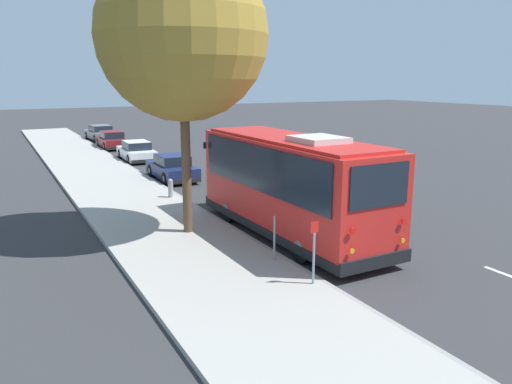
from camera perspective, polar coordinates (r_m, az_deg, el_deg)
ground_plane at (r=18.19m, az=1.72°, el=-3.68°), size 160.00×160.00×0.00m
sidewalk_slab at (r=16.69m, az=-9.62°, el=-5.12°), size 80.00×4.20×0.15m
curb_strip at (r=17.46m, az=-2.84°, el=-4.14°), size 80.00×0.14×0.15m
shuttle_bus at (r=16.50m, az=3.95°, el=1.25°), size 8.61×2.76×3.49m
parked_sedan_navy at (r=26.45m, az=-9.57°, el=2.73°), size 4.18×1.77×1.30m
parked_sedan_white at (r=33.12m, az=-13.50°, el=4.53°), size 4.34×1.84×1.26m
parked_sedan_maroon at (r=39.45m, az=-16.14°, el=5.70°), size 4.23×1.79×1.30m
parked_sedan_gray at (r=44.85m, az=-17.35°, el=6.43°), size 4.41×2.06×1.30m
street_tree at (r=16.45m, az=-8.66°, el=18.59°), size 5.36×5.36×9.82m
sign_post_near at (r=12.50m, az=6.63°, el=-6.84°), size 0.06×0.22×1.61m
sign_post_far at (r=14.10m, az=2.12°, el=-5.26°), size 0.06×0.06×1.29m
fire_hydrant at (r=21.83m, az=-9.74°, el=0.45°), size 0.22×0.22×0.81m
lane_stripe_mid at (r=18.67m, az=12.99°, el=-3.56°), size 2.40×0.14×0.01m
lane_stripe_ahead at (r=23.35m, az=3.33°, el=0.04°), size 2.40×0.14×0.01m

